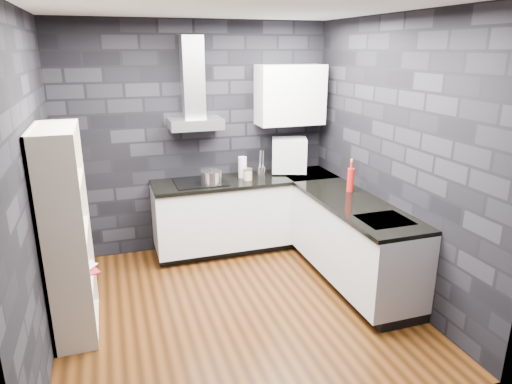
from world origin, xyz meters
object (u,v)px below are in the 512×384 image
pot (211,178)px  appliance_garage (289,155)px  glass_vase (243,167)px  fruit_bowl (66,234)px  red_bottle (350,180)px  storage_jar (248,175)px  utensil_crock (261,171)px  bookshelf (67,234)px

pot → appliance_garage: (1.04, 0.23, 0.14)m
glass_vase → fruit_bowl: bearing=-145.5°
glass_vase → red_bottle: (0.95, -0.90, 0.00)m
pot → glass_vase: size_ratio=0.92×
red_bottle → appliance_garage: bearing=109.8°
storage_jar → fruit_bowl: (-1.93, -1.18, -0.02)m
utensil_crock → fruit_bowl: 2.48m
fruit_bowl → utensil_crock: bearing=31.0°
glass_vase → storage_jar: bearing=-78.5°
glass_vase → bookshelf: 2.26m
pot → bookshelf: (-1.47, -1.02, -0.08)m
glass_vase → fruit_bowl: 2.31m
glass_vase → red_bottle: red_bottle is taller
appliance_garage → fruit_bowl: appliance_garage is taller
appliance_garage → bookshelf: size_ratio=0.23×
bookshelf → fruit_bowl: bookshelf is taller
pot → red_bottle: (1.37, -0.70, 0.05)m
red_bottle → fruit_bowl: size_ratio=1.19×
appliance_garage → red_bottle: appliance_garage is taller
bookshelf → glass_vase: bearing=46.8°
appliance_garage → bookshelf: bookshelf is taller
appliance_garage → utensil_crock: bearing=-151.2°
storage_jar → bookshelf: bearing=-150.5°
utensil_crock → storage_jar: bearing=-153.4°
storage_jar → glass_vase: bearing=101.5°
appliance_garage → fruit_bowl: (-2.51, -1.34, -0.19)m
utensil_crock → red_bottle: size_ratio=0.48×
glass_vase → bookshelf: (-1.90, -1.22, -0.13)m
storage_jar → bookshelf: bookshelf is taller
pot → red_bottle: size_ratio=0.91×
utensil_crock → appliance_garage: bearing=9.0°
pot → fruit_bowl: pot is taller
appliance_garage → red_bottle: (0.34, -0.93, -0.10)m
glass_vase → fruit_bowl: size_ratio=1.18×
red_bottle → bookshelf: 2.87m
storage_jar → utensil_crock: bearing=26.6°
red_bottle → bookshelf: bookshelf is taller
appliance_garage → bookshelf: (-2.51, -1.25, -0.22)m
pot → utensil_crock: bearing=14.4°
utensil_crock → red_bottle: (0.72, -0.87, 0.07)m
utensil_crock → red_bottle: red_bottle is taller
glass_vase → red_bottle: bearing=-43.5°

